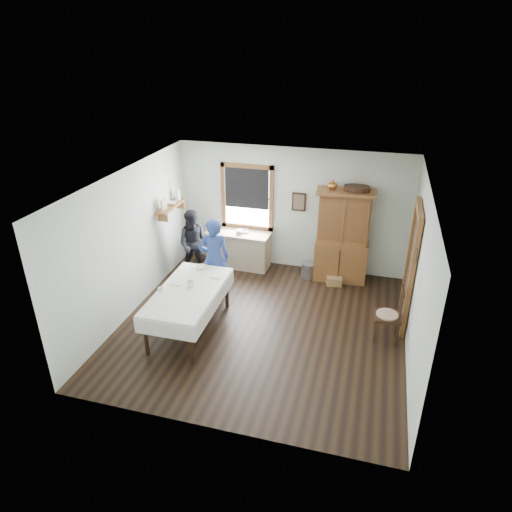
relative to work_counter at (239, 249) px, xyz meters
The scene contains 20 objects.
room 2.62m from the work_counter, 62.58° to the right, with size 5.01×5.01×2.70m.
window 1.25m from the work_counter, 66.38° to the left, with size 1.18×0.07×1.48m.
doorway 3.89m from the work_counter, 20.25° to the right, with size 0.09×1.14×2.22m.
wall_shelf 1.82m from the work_counter, 152.99° to the right, with size 0.24×1.00×0.44m.
framed_picture 1.74m from the work_counter, 12.72° to the left, with size 0.30×0.04×0.40m, color #321C11.
rug_beater 4.24m from the work_counter, 27.62° to the right, with size 0.27×0.27×0.01m, color black.
work_counter is the anchor object (origin of this frame).
china_hutch 2.35m from the work_counter, ahead, with size 1.16×0.55×1.98m, color brown.
dining_table 2.61m from the work_counter, 91.97° to the right, with size 1.05×1.99×0.80m, color white.
spindle_chair 3.84m from the work_counter, 31.33° to the right, with size 0.47×0.47×1.02m, color #321C11.
pail 1.65m from the work_counter, ahead, with size 0.31×0.31×0.33m, color gray.
wicker_basket 2.25m from the work_counter, ahead, with size 0.31×0.22×0.18m, color #AA834D.
woman_blue 1.45m from the work_counter, 92.13° to the right, with size 0.56×0.37×1.54m, color navy.
figure_dark 1.06m from the work_counter, 139.30° to the right, with size 0.67×0.52×1.37m, color black.
table_cup_a 2.52m from the work_counter, 92.05° to the right, with size 0.13×0.13×0.10m, color white.
table_cup_b 2.87m from the work_counter, 100.21° to the right, with size 0.10×0.10×0.09m, color white.
table_bowl 1.84m from the work_counter, 95.75° to the right, with size 0.22×0.22×0.06m, color white.
counter_book 0.42m from the work_counter, 92.01° to the left, with size 0.18×0.24×0.02m, color brown.
counter_bowl 0.72m from the work_counter, behind, with size 0.19×0.19×0.06m, color white.
shelf_bowl 1.83m from the work_counter, 153.43° to the right, with size 0.22×0.22×0.05m, color white.
Camera 1 is at (1.73, -6.67, 4.77)m, focal length 32.00 mm.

